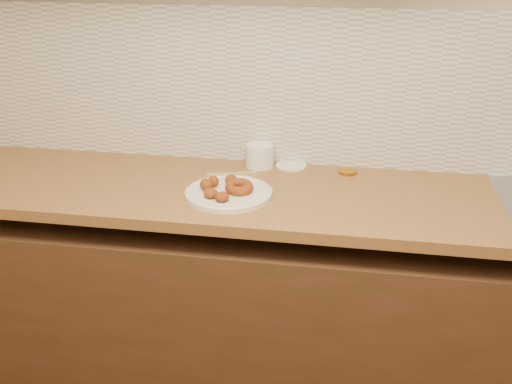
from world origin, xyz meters
TOP-DOWN VIEW (x-y plane):
  - wall_back at (0.00, 2.00)m, footprint 4.00×0.02m
  - base_cabinet at (0.00, 1.69)m, footprint 3.60×0.60m
  - butcher_block at (-0.65, 1.69)m, footprint 2.30×0.62m
  - backsplash at (0.00, 1.99)m, footprint 3.60×0.02m
  - donut_plate at (-0.43, 1.62)m, footprint 0.30×0.30m
  - ring_donut at (-0.39, 1.62)m, footprint 0.14×0.14m
  - fried_dough_chunks at (-0.47, 1.60)m, footprint 0.14×0.22m
  - plastic_tub at (-0.37, 1.92)m, footprint 0.12×0.12m
  - tub_lid at (-0.24, 1.94)m, footprint 0.16×0.16m
  - brass_jar_lid at (-0.02, 1.90)m, footprint 0.08×0.08m
  - wooden_utensil at (-0.45, 1.79)m, footprint 0.19×0.08m

SIDE VIEW (x-z plane):
  - base_cabinet at x=0.00m, z-range 0.00..0.77m
  - butcher_block at x=-0.65m, z-range 0.86..0.90m
  - tub_lid at x=-0.24m, z-range 0.90..0.91m
  - brass_jar_lid at x=-0.02m, z-range 0.90..0.91m
  - wooden_utensil at x=-0.45m, z-range 0.90..0.91m
  - donut_plate at x=-0.43m, z-range 0.90..0.92m
  - ring_donut at x=-0.39m, z-range 0.91..0.96m
  - fried_dough_chunks at x=-0.47m, z-range 0.91..0.96m
  - plastic_tub at x=-0.37m, z-range 0.90..0.99m
  - backsplash at x=0.00m, z-range 0.90..1.50m
  - wall_back at x=0.00m, z-range 0.00..2.70m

